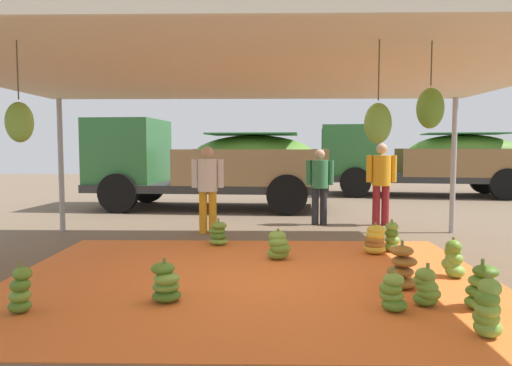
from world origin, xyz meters
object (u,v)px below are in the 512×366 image
(banana_bunch_12, at_px, (20,292))
(cargo_truck_main, at_px, (204,162))
(banana_bunch_7, at_px, (375,240))
(cargo_truck_far, at_px, (420,158))
(worker_0, at_px, (208,183))
(banana_bunch_8, at_px, (392,238))
(banana_bunch_10, at_px, (426,288))
(worker_2, at_px, (381,178))
(banana_bunch_0, at_px, (278,246))
(banana_bunch_1, at_px, (166,284))
(worker_1, at_px, (320,181))
(banana_bunch_9, at_px, (218,234))
(banana_bunch_6, at_px, (488,310))
(banana_bunch_3, at_px, (453,259))
(banana_bunch_2, at_px, (402,268))
(banana_bunch_11, at_px, (482,288))
(banana_bunch_5, at_px, (393,293))

(banana_bunch_12, bearing_deg, cargo_truck_main, 84.59)
(banana_bunch_7, relative_size, cargo_truck_far, 0.07)
(cargo_truck_main, distance_m, worker_0, 3.84)
(banana_bunch_8, xyz_separation_m, banana_bunch_10, (-0.34, -2.62, -0.02))
(cargo_truck_far, relative_size, worker_2, 4.06)
(banana_bunch_0, relative_size, cargo_truck_far, 0.06)
(banana_bunch_0, distance_m, cargo_truck_far, 10.78)
(banana_bunch_1, relative_size, worker_1, 0.29)
(banana_bunch_9, relative_size, banana_bunch_10, 0.98)
(banana_bunch_6, xyz_separation_m, banana_bunch_9, (-2.71, 3.88, -0.07))
(banana_bunch_3, bearing_deg, cargo_truck_main, 120.52)
(banana_bunch_2, distance_m, cargo_truck_main, 8.06)
(banana_bunch_8, distance_m, worker_1, 2.83)
(banana_bunch_11, xyz_separation_m, cargo_truck_far, (3.06, 11.55, 1.06))
(banana_bunch_0, xyz_separation_m, banana_bunch_5, (1.09, -2.17, -0.02))
(banana_bunch_11, relative_size, cargo_truck_far, 0.07)
(banana_bunch_6, height_order, worker_2, worker_2)
(banana_bunch_0, xyz_separation_m, banana_bunch_8, (1.81, 0.59, 0.02))
(banana_bunch_12, distance_m, worker_1, 6.61)
(banana_bunch_2, relative_size, banana_bunch_5, 1.27)
(banana_bunch_1, xyz_separation_m, banana_bunch_12, (-1.37, -0.39, 0.02))
(banana_bunch_6, relative_size, cargo_truck_far, 0.08)
(banana_bunch_0, distance_m, worker_1, 3.42)
(banana_bunch_2, bearing_deg, banana_bunch_5, -111.92)
(banana_bunch_2, distance_m, banana_bunch_10, 0.66)
(banana_bunch_3, distance_m, cargo_truck_far, 10.80)
(banana_bunch_5, xyz_separation_m, worker_0, (-2.39, 4.32, 0.78))
(banana_bunch_8, distance_m, banana_bunch_10, 2.64)
(banana_bunch_8, relative_size, cargo_truck_main, 0.08)
(banana_bunch_5, xyz_separation_m, banana_bunch_6, (0.64, -0.67, 0.07))
(banana_bunch_12, bearing_deg, cargo_truck_far, 56.78)
(banana_bunch_3, distance_m, banana_bunch_6, 1.99)
(banana_bunch_5, distance_m, worker_2, 5.52)
(banana_bunch_12, bearing_deg, banana_bunch_1, 15.83)
(banana_bunch_8, bearing_deg, banana_bunch_9, 170.98)
(banana_bunch_6, distance_m, banana_bunch_9, 4.74)
(banana_bunch_5, height_order, worker_1, worker_1)
(cargo_truck_main, relative_size, worker_1, 3.97)
(banana_bunch_1, bearing_deg, banana_bunch_3, 16.40)
(banana_bunch_7, relative_size, banana_bunch_8, 0.97)
(banana_bunch_7, bearing_deg, banana_bunch_6, -86.02)
(banana_bunch_8, height_order, worker_1, worker_1)
(banana_bunch_8, distance_m, worker_2, 2.72)
(cargo_truck_far, bearing_deg, worker_1, -123.36)
(banana_bunch_12, bearing_deg, banana_bunch_7, 33.23)
(banana_bunch_0, bearing_deg, worker_1, 73.30)
(banana_bunch_1, bearing_deg, banana_bunch_0, 56.83)
(banana_bunch_5, xyz_separation_m, cargo_truck_far, (3.99, 11.62, 1.09))
(cargo_truck_main, bearing_deg, banana_bunch_0, -72.76)
(banana_bunch_7, distance_m, cargo_truck_far, 9.80)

